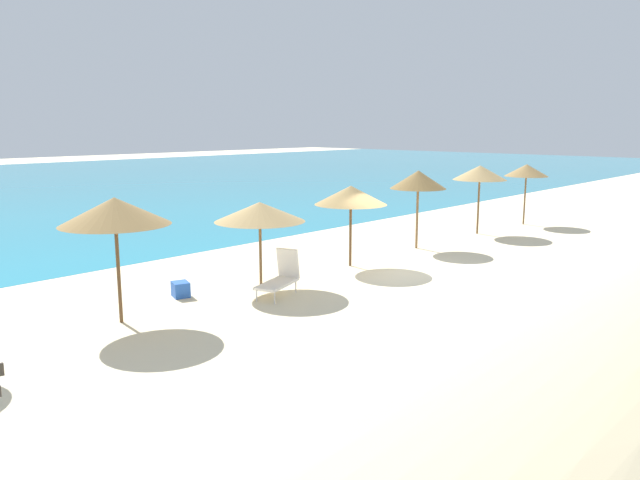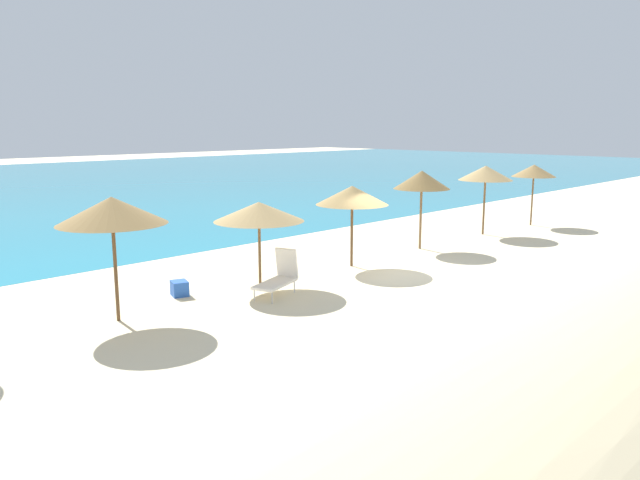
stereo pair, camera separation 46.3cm
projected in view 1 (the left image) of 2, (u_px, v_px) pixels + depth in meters
name	position (u px, v px, depth m)	size (l,w,h in m)	color
ground_plane	(398.00, 272.00, 19.57)	(160.00, 160.00, 0.00)	beige
dune_ridge	(630.00, 336.00, 11.26)	(48.28, 4.67, 1.60)	beige
beach_umbrella_1	(115.00, 211.00, 14.14)	(2.53, 2.53, 2.98)	brown
beach_umbrella_2	(260.00, 212.00, 17.32)	(2.56, 2.56, 2.48)	brown
beach_umbrella_3	(351.00, 195.00, 20.05)	(2.37, 2.37, 2.66)	brown
beach_umbrella_4	(418.00, 180.00, 22.97)	(2.10, 2.10, 2.94)	brown
beach_umbrella_5	(480.00, 173.00, 26.10)	(2.26, 2.26, 2.92)	brown
beach_umbrella_6	(527.00, 170.00, 28.62)	(1.98, 1.98, 2.82)	brown
lounge_chair_0	(280.00, 277.00, 16.86)	(1.63, 1.09, 1.23)	white
cooler_box	(181.00, 289.00, 16.76)	(0.50, 0.42, 0.41)	blue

